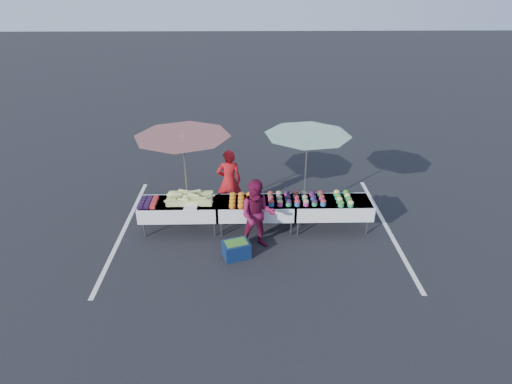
{
  "coord_description": "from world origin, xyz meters",
  "views": [
    {
      "loc": [
        -0.18,
        -8.84,
        5.53
      ],
      "look_at": [
        0.0,
        0.0,
        1.0
      ],
      "focal_mm": 30.0,
      "sensor_mm": 36.0,
      "label": 1
    }
  ],
  "objects_px": {
    "table_center": "(256,208)",
    "customer": "(257,215)",
    "umbrella_left": "(183,144)",
    "umbrella_right": "(307,142)",
    "table_right": "(332,207)",
    "storage_bin": "(236,249)",
    "vendor": "(229,181)",
    "table_left": "(180,208)"
  },
  "relations": [
    {
      "from": "table_right",
      "to": "umbrella_right",
      "type": "height_order",
      "value": "umbrella_right"
    },
    {
      "from": "storage_bin",
      "to": "umbrella_right",
      "type": "bearing_deg",
      "value": 30.02
    },
    {
      "from": "table_right",
      "to": "table_left",
      "type": "bearing_deg",
      "value": 180.0
    },
    {
      "from": "umbrella_right",
      "to": "umbrella_left",
      "type": "bearing_deg",
      "value": -172.17
    },
    {
      "from": "table_right",
      "to": "umbrella_left",
      "type": "relative_size",
      "value": 0.82
    },
    {
      "from": "table_center",
      "to": "umbrella_left",
      "type": "distance_m",
      "value": 2.26
    },
    {
      "from": "umbrella_left",
      "to": "umbrella_right",
      "type": "bearing_deg",
      "value": 7.83
    },
    {
      "from": "table_right",
      "to": "customer",
      "type": "distance_m",
      "value": 1.95
    },
    {
      "from": "table_left",
      "to": "vendor",
      "type": "height_order",
      "value": "vendor"
    },
    {
      "from": "vendor",
      "to": "umbrella_left",
      "type": "distance_m",
      "value": 1.66
    },
    {
      "from": "customer",
      "to": "storage_bin",
      "type": "height_order",
      "value": "customer"
    },
    {
      "from": "vendor",
      "to": "customer",
      "type": "height_order",
      "value": "vendor"
    },
    {
      "from": "table_center",
      "to": "customer",
      "type": "xyz_separation_m",
      "value": [
        0.01,
        -0.75,
        0.24
      ]
    },
    {
      "from": "umbrella_left",
      "to": "umbrella_right",
      "type": "relative_size",
      "value": 0.92
    },
    {
      "from": "customer",
      "to": "storage_bin",
      "type": "xyz_separation_m",
      "value": [
        -0.47,
        -0.39,
        -0.63
      ]
    },
    {
      "from": "table_right",
      "to": "umbrella_left",
      "type": "distance_m",
      "value": 3.78
    },
    {
      "from": "table_right",
      "to": "umbrella_left",
      "type": "xyz_separation_m",
      "value": [
        -3.46,
        0.4,
        1.47
      ]
    },
    {
      "from": "storage_bin",
      "to": "table_left",
      "type": "bearing_deg",
      "value": 121.1
    },
    {
      "from": "umbrella_right",
      "to": "storage_bin",
      "type": "bearing_deg",
      "value": -131.29
    },
    {
      "from": "table_right",
      "to": "umbrella_right",
      "type": "relative_size",
      "value": 0.75
    },
    {
      "from": "customer",
      "to": "umbrella_right",
      "type": "distance_m",
      "value": 2.27
    },
    {
      "from": "customer",
      "to": "umbrella_right",
      "type": "xyz_separation_m",
      "value": [
        1.24,
        1.55,
        1.12
      ]
    },
    {
      "from": "storage_bin",
      "to": "table_center",
      "type": "bearing_deg",
      "value": 49.6
    },
    {
      "from": "table_center",
      "to": "vendor",
      "type": "distance_m",
      "value": 1.17
    },
    {
      "from": "vendor",
      "to": "umbrella_left",
      "type": "xyz_separation_m",
      "value": [
        -1.0,
        -0.53,
        1.21
      ]
    },
    {
      "from": "table_center",
      "to": "storage_bin",
      "type": "xyz_separation_m",
      "value": [
        -0.45,
        -1.14,
        -0.39
      ]
    },
    {
      "from": "vendor",
      "to": "storage_bin",
      "type": "distance_m",
      "value": 2.18
    },
    {
      "from": "table_right",
      "to": "customer",
      "type": "relative_size",
      "value": 1.13
    },
    {
      "from": "table_left",
      "to": "table_right",
      "type": "relative_size",
      "value": 1.0
    },
    {
      "from": "umbrella_left",
      "to": "storage_bin",
      "type": "relative_size",
      "value": 3.42
    },
    {
      "from": "table_left",
      "to": "umbrella_right",
      "type": "relative_size",
      "value": 0.75
    },
    {
      "from": "table_center",
      "to": "table_left",
      "type": "bearing_deg",
      "value": 180.0
    },
    {
      "from": "customer",
      "to": "umbrella_left",
      "type": "distance_m",
      "value": 2.38
    },
    {
      "from": "vendor",
      "to": "umbrella_right",
      "type": "height_order",
      "value": "umbrella_right"
    },
    {
      "from": "table_right",
      "to": "storage_bin",
      "type": "bearing_deg",
      "value": -153.2
    },
    {
      "from": "table_right",
      "to": "storage_bin",
      "type": "relative_size",
      "value": 2.79
    },
    {
      "from": "table_left",
      "to": "umbrella_left",
      "type": "relative_size",
      "value": 0.82
    },
    {
      "from": "vendor",
      "to": "umbrella_right",
      "type": "bearing_deg",
      "value": 169.91
    },
    {
      "from": "table_left",
      "to": "table_center",
      "type": "distance_m",
      "value": 1.8
    },
    {
      "from": "customer",
      "to": "umbrella_left",
      "type": "relative_size",
      "value": 0.72
    },
    {
      "from": "umbrella_left",
      "to": "umbrella_right",
      "type": "height_order",
      "value": "umbrella_left"
    },
    {
      "from": "vendor",
      "to": "table_right",
      "type": "bearing_deg",
      "value": 153.15
    }
  ]
}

